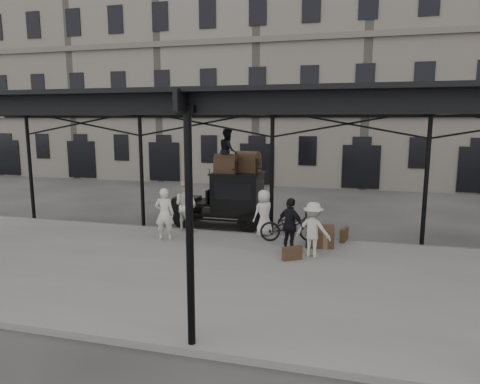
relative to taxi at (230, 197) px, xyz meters
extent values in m
plane|color=#383533|center=(1.88, -3.19, -1.20)|extent=(120.00, 120.00, 0.00)
cube|color=slate|center=(1.88, -5.19, -1.13)|extent=(28.00, 8.00, 0.15)
cylinder|color=black|center=(-8.12, -1.19, 0.95)|extent=(0.14, 0.14, 4.30)
cylinder|color=black|center=(1.88, -1.19, 0.95)|extent=(0.14, 0.14, 4.30)
cylinder|color=black|center=(1.88, -8.99, 0.95)|extent=(0.14, 0.14, 4.30)
cube|color=black|center=(1.88, -1.19, 3.28)|extent=(22.00, 0.10, 0.45)
cube|color=black|center=(1.88, -8.99, 3.28)|extent=(22.00, 0.10, 0.45)
cube|color=black|center=(1.88, -4.89, 3.45)|extent=(22.50, 9.00, 0.08)
cube|color=silver|center=(1.88, -4.89, 3.52)|extent=(18.00, 7.00, 0.04)
cube|color=slate|center=(1.88, 14.81, 5.80)|extent=(64.00, 8.00, 14.00)
cylinder|color=black|center=(-1.68, -0.72, -0.80)|extent=(0.80, 0.10, 0.80)
cylinder|color=black|center=(-1.68, 0.72, -0.80)|extent=(0.80, 0.10, 0.80)
cylinder|color=black|center=(0.92, -0.72, -0.80)|extent=(0.80, 0.10, 0.80)
cylinder|color=black|center=(0.92, 0.72, -0.80)|extent=(0.80, 0.10, 0.80)
cube|color=black|center=(-0.43, 0.00, -0.65)|extent=(3.60, 1.25, 0.12)
cube|color=black|center=(-1.78, 0.00, -0.35)|extent=(0.90, 1.00, 0.55)
cube|color=black|center=(-2.25, 0.00, -0.35)|extent=(0.06, 0.70, 0.55)
cube|color=black|center=(-0.98, 0.00, -0.25)|extent=(0.70, 1.30, 0.10)
cube|color=black|center=(0.32, 0.00, 0.15)|extent=(1.80, 1.45, 1.55)
cube|color=black|center=(0.32, -0.73, 0.35)|extent=(1.40, 0.02, 0.60)
cube|color=black|center=(0.32, 0.00, 0.95)|extent=(1.90, 1.55, 0.06)
imported|color=silver|center=(-1.50, -2.76, -0.17)|extent=(0.72, 0.55, 1.77)
imported|color=silver|center=(-1.27, -1.39, -0.12)|extent=(1.09, 0.97, 1.87)
imported|color=silver|center=(1.65, -1.39, -0.24)|extent=(0.93, 0.93, 1.63)
imported|color=black|center=(2.84, -3.14, -0.20)|extent=(1.07, 0.89, 1.71)
imported|color=beige|center=(3.53, -3.34, -0.23)|extent=(1.17, 0.82, 1.65)
imported|color=black|center=(2.64, -1.89, -0.53)|extent=(2.09, 1.16, 1.04)
imported|color=black|center=(-0.03, -0.10, 1.82)|extent=(0.87, 0.98, 1.69)
cube|color=brown|center=(3.63, -2.32, -0.80)|extent=(0.61, 0.46, 0.50)
cube|color=#482D21|center=(4.41, -1.42, -0.83)|extent=(0.28, 0.62, 0.45)
cube|color=#482D21|center=(2.99, -3.82, -0.85)|extent=(0.58, 0.47, 0.40)
camera|label=1|loc=(4.57, -15.75, 2.97)|focal=32.00mm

